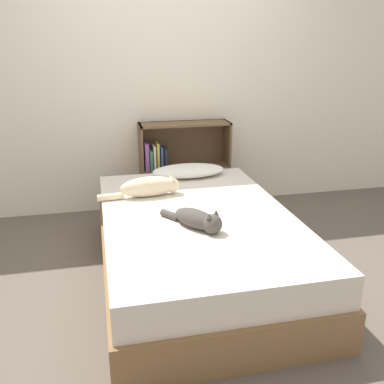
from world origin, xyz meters
The scene contains 7 objects.
ground_plane centered at (0.00, 0.00, 0.00)m, with size 8.00×8.00×0.00m, color brown.
wall_back centered at (0.00, 1.45, 1.25)m, with size 8.00×0.06×2.50m.
bed centered at (0.00, 0.00, 0.23)m, with size 1.30×2.06×0.47m.
pillow centered at (0.12, 0.84, 0.52)m, with size 0.63×0.31×0.10m.
cat_light centered at (-0.27, 0.41, 0.55)m, with size 0.63×0.18×0.15m.
cat_dark centered at (-0.05, -0.25, 0.53)m, with size 0.34×0.42×0.14m.
bookshelf centered at (0.14, 1.31, 0.45)m, with size 0.86×0.26×0.86m.
Camera 1 is at (-0.63, -2.64, 1.59)m, focal length 40.00 mm.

